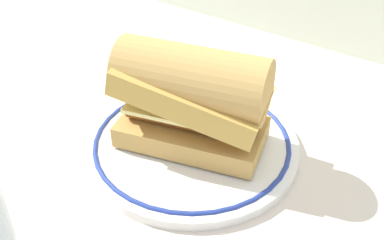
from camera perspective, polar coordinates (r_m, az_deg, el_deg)
ground_plane at (r=0.59m, az=0.86°, el=-4.62°), size 1.50×1.50×0.00m
plate at (r=0.60m, az=0.00°, el=-2.84°), size 0.26×0.26×0.01m
sausage_sandwich at (r=0.55m, az=0.00°, el=2.80°), size 0.19×0.13×0.12m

